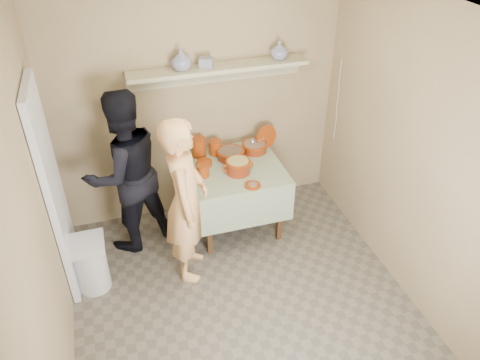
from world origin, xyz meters
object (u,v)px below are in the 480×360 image
object	(u,v)px
person_helper	(125,173)
cazuela_rice	(238,166)
trash_bin	(91,264)
person_cook	(186,201)
serving_table	(234,176)

from	to	relation	value
person_helper	cazuela_rice	bearing A→B (deg)	149.11
person_helper	trash_bin	size ratio (longest dim) A/B	3.06
person_cook	cazuela_rice	size ratio (longest dim) A/B	5.03
person_cook	cazuela_rice	distance (m)	0.74
person_helper	cazuela_rice	world-z (taller)	person_helper
person_cook	serving_table	size ratio (longest dim) A/B	1.71
serving_table	cazuela_rice	size ratio (longest dim) A/B	2.95
person_cook	person_helper	world-z (taller)	person_helper
person_cook	serving_table	xyz separation A→B (m)	(0.61, 0.54, -0.19)
cazuela_rice	trash_bin	size ratio (longest dim) A/B	0.59
person_helper	trash_bin	bearing A→B (deg)	29.74
person_cook	person_helper	size ratio (longest dim) A/B	0.97
serving_table	cazuela_rice	world-z (taller)	cazuela_rice
trash_bin	serving_table	bearing A→B (deg)	18.50
cazuela_rice	trash_bin	distance (m)	1.69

